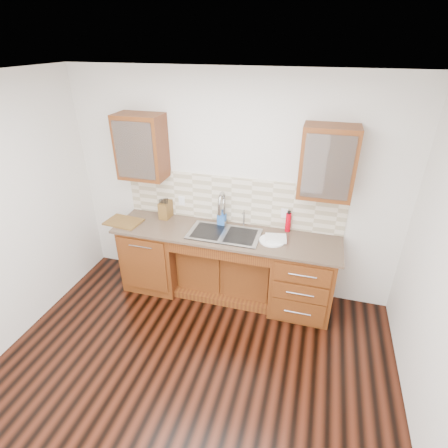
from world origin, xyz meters
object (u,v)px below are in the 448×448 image
(water_bottle, at_px, (288,222))
(knife_block, at_px, (166,210))
(soap_bottle, at_px, (222,217))
(cutting_board, at_px, (124,222))
(plate, at_px, (272,240))

(water_bottle, relative_size, knife_block, 1.09)
(knife_block, bearing_deg, soap_bottle, 2.06)
(water_bottle, distance_m, cutting_board, 2.02)
(water_bottle, xyz_separation_m, knife_block, (-1.54, -0.06, -0.01))
(plate, bearing_deg, soap_bottle, 161.10)
(knife_block, bearing_deg, water_bottle, 4.06)
(plate, bearing_deg, knife_block, 170.92)
(water_bottle, bearing_deg, soap_bottle, -175.99)
(water_bottle, relative_size, cutting_board, 0.54)
(soap_bottle, xyz_separation_m, plate, (0.66, -0.23, -0.09))
(plate, xyz_separation_m, cutting_board, (-1.85, -0.06, 0.00))
(soap_bottle, xyz_separation_m, water_bottle, (0.80, 0.06, 0.01))
(cutting_board, bearing_deg, plate, 1.77)
(plate, relative_size, knife_block, 1.35)
(water_bottle, distance_m, knife_block, 1.54)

